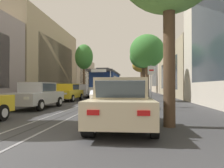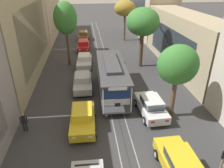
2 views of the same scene
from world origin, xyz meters
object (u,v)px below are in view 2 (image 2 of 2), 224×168
Objects in this scene: parked_car_brown_far_left at (83,36)px; cable_car_trolley at (111,76)px; parked_car_red_sixth_left at (84,45)px; pedestrian_on_right_pavement at (24,121)px; parked_car_silver_fourth_left at (83,82)px; street_tree_kerb_right_mid at (143,22)px; parked_car_yellow_mid_left at (83,118)px; street_tree_kerb_right_fourth at (125,8)px; street_tree_kerb_left_second at (65,19)px; street_tree_kerb_right_second at (178,65)px; parked_car_white_fifth_left at (84,61)px; parked_car_white_mid_right at (151,106)px; parked_car_yellow_second_right at (180,164)px.

parked_car_brown_far_left is 0.48× the size of cable_car_trolley.
parked_car_brown_far_left is (0.02, 6.39, 0.00)m from parked_car_red_sixth_left.
pedestrian_on_right_pavement reaches higher than parked_car_brown_far_left.
street_tree_kerb_right_mid is at bearing 36.40° from parked_car_silver_fourth_left.
parked_car_yellow_mid_left is 1.00× the size of parked_car_red_sixth_left.
parked_car_silver_fourth_left is 2.76× the size of pedestrian_on_right_pavement.
parked_car_red_sixth_left is 0.63× the size of street_tree_kerb_right_fourth.
parked_car_silver_fourth_left is 3.13m from cable_car_trolley.
street_tree_kerb_left_second is (-1.75, 13.33, 5.15)m from parked_car_yellow_mid_left.
parked_car_yellow_mid_left is 0.72× the size of street_tree_kerb_right_second.
parked_car_silver_fourth_left is 6.18m from parked_car_white_fifth_left.
parked_car_silver_fourth_left is 0.99× the size of parked_car_white_fifth_left.
parked_car_red_sixth_left is 0.72× the size of street_tree_kerb_right_second.
street_tree_kerb_right_fourth reaches higher than parked_car_white_fifth_left.
street_tree_kerb_left_second reaches higher than parked_car_yellow_mid_left.
parked_car_yellow_second_right is at bearing -91.10° from parked_car_white_mid_right.
parked_car_white_mid_right is 0.60× the size of street_tree_kerb_right_mid.
street_tree_kerb_right_fourth is (7.59, 18.32, 4.79)m from parked_car_silver_fourth_left.
street_tree_kerb_right_second is (1.61, -0.45, 3.71)m from parked_car_white_mid_right.
parked_car_white_mid_right is 4.07m from street_tree_kerb_right_second.
parked_car_brown_far_left is at bearing 89.81° from parked_car_red_sixth_left.
parked_car_white_fifth_left is 2.79× the size of pedestrian_on_right_pavement.
parked_car_yellow_second_right is 11.15m from pedestrian_on_right_pavement.
parked_car_yellow_mid_left is at bearing -90.43° from parked_car_red_sixth_left.
parked_car_silver_fourth_left is at bearing -90.47° from parked_car_brown_far_left.
cable_car_trolley is at bearing 132.31° from street_tree_kerb_right_second.
parked_car_red_sixth_left is 14.36m from cable_car_trolley.
street_tree_kerb_right_second is at bearing 4.34° from parked_car_yellow_mid_left.
parked_car_yellow_mid_left is 0.48× the size of cable_car_trolley.
parked_car_white_mid_right is 24.21m from street_tree_kerb_right_fourth.
parked_car_red_sixth_left is (0.15, 19.47, 0.00)m from parked_car_yellow_mid_left.
street_tree_kerb_right_second is 11.32m from street_tree_kerb_right_mid.
parked_car_yellow_second_right is 7.09m from street_tree_kerb_right_second.
parked_car_yellow_mid_left is 1.01× the size of parked_car_brown_far_left.
pedestrian_on_right_pavement is (-11.90, -24.65, -4.70)m from street_tree_kerb_right_fourth.
parked_car_yellow_mid_left is at bearing -107.11° from street_tree_kerb_right_fourth.
parked_car_yellow_mid_left is 6.16m from cable_car_trolley.
parked_car_white_fifth_left is 0.72× the size of street_tree_kerb_right_second.
parked_car_red_sixth_left is at bearing -90.19° from parked_car_brown_far_left.
street_tree_kerb_right_mid is at bearing -46.36° from parked_car_red_sixth_left.
parked_car_white_mid_right is at bearing -64.73° from parked_car_white_fifth_left.
parked_car_yellow_mid_left is 5.74m from parked_car_white_mid_right.
parked_car_silver_fourth_left is 10.40m from street_tree_kerb_right_mid.
parked_car_brown_far_left is 31.55m from parked_car_yellow_second_right.
street_tree_kerb_right_mid is at bearing 83.63° from parked_car_yellow_second_right.
street_tree_kerb_left_second is (-1.92, -12.53, 5.15)m from parked_car_brown_far_left.
cable_car_trolley reaches higher than parked_car_red_sixth_left.
street_tree_kerb_right_second is at bearing 73.37° from parked_car_yellow_second_right.
parked_car_white_mid_right is 0.55× the size of street_tree_kerb_left_second.
parked_car_white_mid_right is at bearing 88.90° from parked_car_yellow_second_right.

